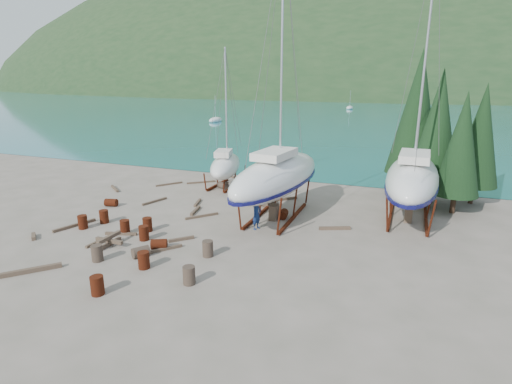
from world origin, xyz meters
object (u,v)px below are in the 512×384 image
(large_sailboat_near, at_px, (277,176))
(small_sailboat_shore, at_px, (225,165))
(large_sailboat_far, at_px, (412,178))
(worker, at_px, (257,214))

(large_sailboat_near, xyz_separation_m, small_sailboat_shore, (-6.73, 6.04, -1.01))
(large_sailboat_far, bearing_deg, small_sailboat_shore, 170.10)
(large_sailboat_near, relative_size, large_sailboat_far, 1.03)
(small_sailboat_shore, height_order, worker, small_sailboat_shore)
(small_sailboat_shore, bearing_deg, large_sailboat_far, -27.32)
(large_sailboat_far, bearing_deg, large_sailboat_near, -159.52)
(large_sailboat_near, xyz_separation_m, large_sailboat_far, (8.51, 2.87, -0.05))
(small_sailboat_shore, xyz_separation_m, worker, (6.26, -8.66, -0.96))
(large_sailboat_far, xyz_separation_m, worker, (-8.97, -5.50, -1.92))
(large_sailboat_near, relative_size, worker, 9.38)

